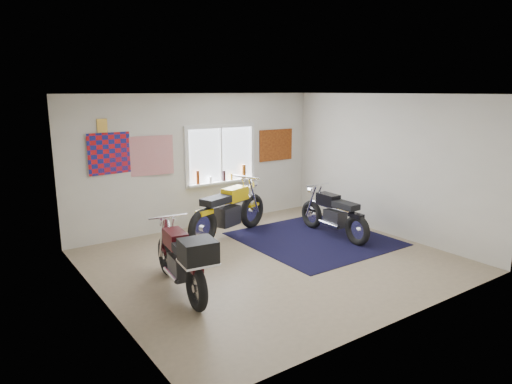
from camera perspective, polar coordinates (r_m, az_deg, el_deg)
ground at (r=7.64m, az=2.04°, el=-8.56°), size 5.50×5.50×0.00m
room_shell at (r=7.21m, az=2.15°, el=3.69°), size 5.50×5.50×5.50m
navy_rug at (r=8.75m, az=7.28°, el=-5.82°), size 2.50×2.60×0.01m
window_assembly at (r=9.56m, az=-4.41°, el=4.21°), size 1.66×0.17×1.26m
oil_bottles at (r=9.60m, az=-3.75°, el=2.20°), size 1.19×0.09×0.30m
flag_display at (r=8.53m, az=-18.69°, el=7.87°), size 1.60×0.10×1.17m
triumph_poster at (r=10.35m, az=2.50°, el=5.89°), size 0.90×0.03×0.70m
yellow_triumph at (r=8.71m, az=-3.45°, el=-2.53°), size 2.12×0.93×1.11m
black_chrome_bike at (r=8.87m, az=9.68°, el=-2.87°), size 0.57×1.86×0.95m
maroon_tourer at (r=6.32m, az=-9.09°, el=-8.38°), size 0.69×1.93×0.98m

